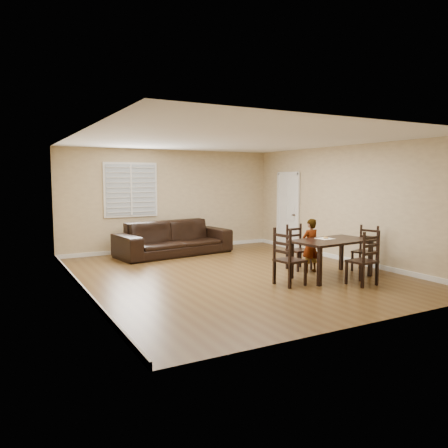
% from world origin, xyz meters
% --- Properties ---
extents(ground, '(7.00, 7.00, 0.00)m').
position_xyz_m(ground, '(0.00, 0.00, 0.00)').
color(ground, brown).
rests_on(ground, ground).
extents(room, '(6.04, 7.04, 2.72)m').
position_xyz_m(room, '(0.04, 0.18, 1.81)').
color(room, '#CBB689').
rests_on(room, ground).
extents(dining_table, '(1.68, 1.05, 0.75)m').
position_xyz_m(dining_table, '(1.53, -1.15, 0.66)').
color(dining_table, black).
rests_on(dining_table, ground).
extents(chair_near, '(0.46, 0.43, 0.96)m').
position_xyz_m(chair_near, '(1.44, -0.14, 0.44)').
color(chair_near, black).
rests_on(chair_near, ground).
extents(chair_far, '(0.49, 0.46, 1.01)m').
position_xyz_m(chair_far, '(1.62, -1.99, 0.46)').
color(chair_far, black).
rests_on(chair_far, ground).
extents(chair_left, '(0.49, 0.52, 1.05)m').
position_xyz_m(chair_left, '(0.31, -1.27, 0.48)').
color(chair_left, black).
rests_on(chair_left, ground).
extents(chair_right, '(0.51, 0.53, 0.96)m').
position_xyz_m(chair_right, '(2.66, -1.00, 0.43)').
color(chair_right, black).
rests_on(chair_right, ground).
extents(child, '(0.41, 0.27, 1.12)m').
position_xyz_m(child, '(1.48, -0.57, 0.56)').
color(child, gray).
rests_on(child, ground).
extents(napkin, '(0.32, 0.32, 0.00)m').
position_xyz_m(napkin, '(1.52, -0.97, 0.75)').
color(napkin, silver).
rests_on(napkin, dining_table).
extents(donut, '(0.10, 0.10, 0.03)m').
position_xyz_m(donut, '(1.54, -0.97, 0.77)').
color(donut, '#CD9649').
rests_on(donut, napkin).
extents(sofa, '(3.07, 1.56, 0.86)m').
position_xyz_m(sofa, '(-0.23, 2.71, 0.43)').
color(sofa, black).
rests_on(sofa, ground).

